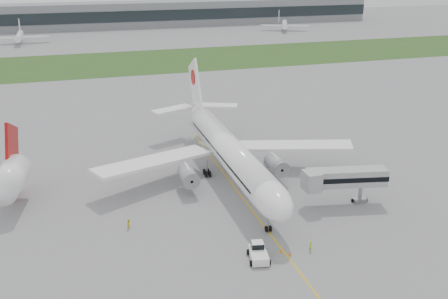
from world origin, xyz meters
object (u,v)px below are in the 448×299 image
object	(u,v)px
airliner	(227,149)
pushback_tug	(258,252)
neighbor_aircraft	(10,176)
jet_bridge	(342,178)
ground_crew_near	(310,246)

from	to	relation	value
airliner	pushback_tug	size ratio (longest dim) A/B	12.52
airliner	neighbor_aircraft	bearing A→B (deg)	-179.29
jet_bridge	neighbor_aircraft	size ratio (longest dim) A/B	0.84
neighbor_aircraft	ground_crew_near	bearing A→B (deg)	-24.18
jet_bridge	ground_crew_near	distance (m)	15.95
pushback_tug	ground_crew_near	world-z (taller)	pushback_tug
airliner	jet_bridge	distance (m)	20.87
ground_crew_near	neighbor_aircraft	world-z (taller)	neighbor_aircraft
ground_crew_near	neighbor_aircraft	size ratio (longest dim) A/B	0.09
jet_bridge	ground_crew_near	world-z (taller)	jet_bridge
jet_bridge	ground_crew_near	size ratio (longest dim) A/B	9.04
jet_bridge	pushback_tug	bearing A→B (deg)	-137.69
airliner	jet_bridge	bearing A→B (deg)	-47.19
pushback_tug	ground_crew_near	xyz separation A→B (m)	(7.34, -0.45, -0.17)
airliner	ground_crew_near	world-z (taller)	airliner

